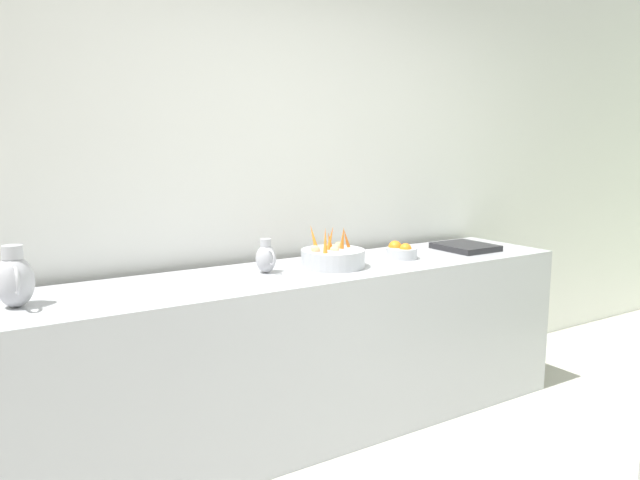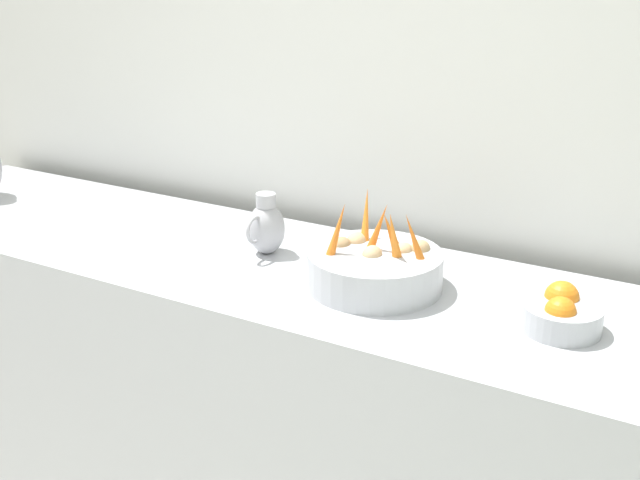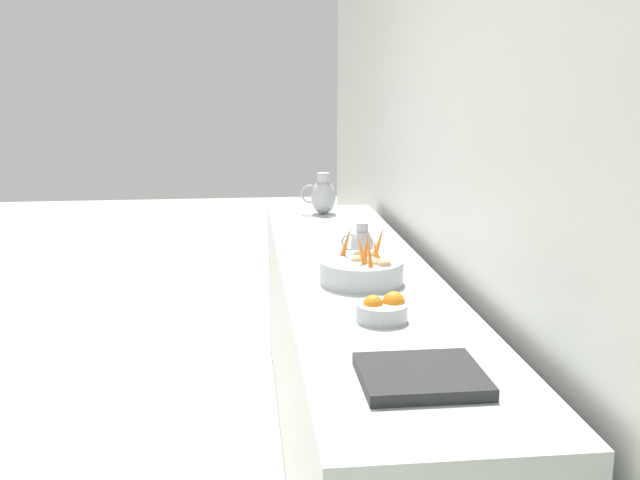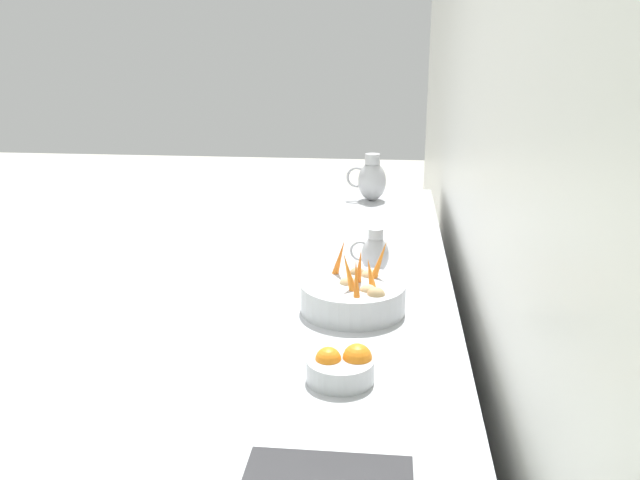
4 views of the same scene
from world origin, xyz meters
name	(u,v)px [view 1 (image 1 of 4)]	position (x,y,z in m)	size (l,w,h in m)	color
tile_wall_left	(333,152)	(-1.95, 0.25, 1.50)	(0.10, 8.29, 3.00)	silver
prep_counter	(300,353)	(-1.51, -0.25, 0.45)	(0.67, 3.22, 0.90)	#ADAFB5
vegetable_colander	(333,257)	(-1.50, -0.06, 0.95)	(0.34, 0.34, 0.23)	#ADAFB5
orange_bowl	(401,252)	(-1.49, 0.41, 0.94)	(0.18, 0.18, 0.10)	#ADAFB5
metal_pitcher_tall	(15,280)	(-1.51, -1.58, 1.01)	(0.21, 0.15, 0.25)	#A3A3A8
metal_pitcher_short	(266,258)	(-1.55, -0.42, 0.98)	(0.15, 0.10, 0.18)	#A3A3A8
counter_sink_basin	(465,247)	(-1.50, 0.94, 0.91)	(0.34, 0.30, 0.04)	#232326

